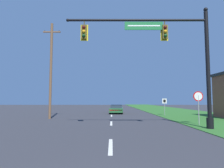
{
  "coord_description": "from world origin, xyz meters",
  "views": [
    {
      "loc": [
        0.06,
        -2.29,
        1.86
      ],
      "look_at": [
        0.0,
        29.3,
        4.44
      ],
      "focal_mm": 32.0,
      "sensor_mm": 36.0,
      "label": 1
    }
  ],
  "objects_px": {
    "signal_mast": "(173,53)",
    "car_ahead": "(117,109)",
    "stop_sign": "(199,100)",
    "route_sign_post": "(165,103)",
    "utility_pole_near": "(51,69)"
  },
  "relations": [
    {
      "from": "car_ahead",
      "to": "signal_mast",
      "type": "bearing_deg",
      "value": -77.76
    },
    {
      "from": "utility_pole_near",
      "to": "route_sign_post",
      "type": "bearing_deg",
      "value": 18.48
    },
    {
      "from": "signal_mast",
      "to": "stop_sign",
      "type": "xyz_separation_m",
      "value": [
        2.56,
        2.19,
        -3.11
      ]
    },
    {
      "from": "car_ahead",
      "to": "stop_sign",
      "type": "height_order",
      "value": "stop_sign"
    },
    {
      "from": "signal_mast",
      "to": "route_sign_post",
      "type": "relative_size",
      "value": 4.76
    },
    {
      "from": "signal_mast",
      "to": "stop_sign",
      "type": "distance_m",
      "value": 4.59
    },
    {
      "from": "route_sign_post",
      "to": "utility_pole_near",
      "type": "relative_size",
      "value": 0.21
    },
    {
      "from": "stop_sign",
      "to": "route_sign_post",
      "type": "relative_size",
      "value": 1.23
    },
    {
      "from": "stop_sign",
      "to": "utility_pole_near",
      "type": "distance_m",
      "value": 14.18
    },
    {
      "from": "signal_mast",
      "to": "car_ahead",
      "type": "xyz_separation_m",
      "value": [
        -3.38,
        15.58,
        -4.37
      ]
    },
    {
      "from": "stop_sign",
      "to": "route_sign_post",
      "type": "distance_m",
      "value": 9.29
    },
    {
      "from": "route_sign_post",
      "to": "utility_pole_near",
      "type": "xyz_separation_m",
      "value": [
        -12.71,
        -4.25,
        3.57
      ]
    },
    {
      "from": "car_ahead",
      "to": "route_sign_post",
      "type": "bearing_deg",
      "value": -35.27
    },
    {
      "from": "stop_sign",
      "to": "route_sign_post",
      "type": "bearing_deg",
      "value": 90.89
    },
    {
      "from": "car_ahead",
      "to": "stop_sign",
      "type": "bearing_deg",
      "value": -66.05
    }
  ]
}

